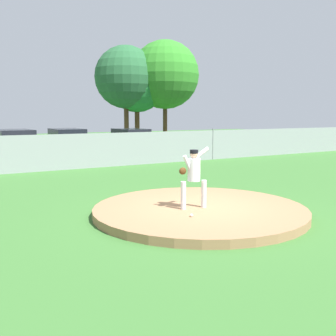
% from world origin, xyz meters
% --- Properties ---
extents(ground_plane, '(80.00, 80.00, 0.00)m').
position_xyz_m(ground_plane, '(0.00, 6.00, 0.00)').
color(ground_plane, '#386B2D').
extents(asphalt_strip, '(44.00, 7.00, 0.01)m').
position_xyz_m(asphalt_strip, '(0.00, 14.50, 0.00)').
color(asphalt_strip, '#2B2B2D').
rests_on(asphalt_strip, ground_plane).
extents(pitchers_mound, '(5.49, 5.49, 0.20)m').
position_xyz_m(pitchers_mound, '(0.00, 0.00, 0.10)').
color(pitchers_mound, '#99704C').
rests_on(pitchers_mound, ground_plane).
extents(pitcher_youth, '(0.83, 0.32, 1.55)m').
position_xyz_m(pitcher_youth, '(-0.25, -0.07, 1.12)').
color(pitcher_youth, silver).
rests_on(pitcher_youth, pitchers_mound).
extents(baseball, '(0.07, 0.07, 0.07)m').
position_xyz_m(baseball, '(-0.76, -0.76, 0.24)').
color(baseball, white).
rests_on(baseball, pitchers_mound).
extents(chainlink_fence, '(39.26, 0.07, 1.77)m').
position_xyz_m(chainlink_fence, '(0.00, 10.00, 0.83)').
color(chainlink_fence, gray).
rests_on(chainlink_fence, ground_plane).
extents(parked_car_teal, '(1.87, 4.49, 1.75)m').
position_xyz_m(parked_car_teal, '(0.78, 14.56, 0.83)').
color(parked_car_teal, '#146066').
rests_on(parked_car_teal, ground_plane).
extents(parked_car_white, '(2.02, 4.75, 1.76)m').
position_xyz_m(parked_car_white, '(-2.13, 14.35, 0.84)').
color(parked_car_white, silver).
rests_on(parked_car_white, ground_plane).
extents(parked_car_silver, '(1.97, 4.43, 1.67)m').
position_xyz_m(parked_car_silver, '(4.75, 14.40, 0.80)').
color(parked_car_silver, '#B7BABF').
rests_on(parked_car_silver, ground_plane).
extents(traffic_cone_orange, '(0.40, 0.40, 0.55)m').
position_xyz_m(traffic_cone_orange, '(8.15, 14.11, 0.26)').
color(traffic_cone_orange, orange).
rests_on(traffic_cone_orange, asphalt_strip).
extents(tree_broad_left, '(5.07, 5.07, 8.09)m').
position_xyz_m(tree_broad_left, '(7.87, 21.94, 5.54)').
color(tree_broad_left, '#4C331E').
rests_on(tree_broad_left, ground_plane).
extents(tree_tall_centre, '(4.88, 4.88, 7.60)m').
position_xyz_m(tree_tall_centre, '(8.93, 22.10, 5.15)').
color(tree_tall_centre, '#4C331E').
rests_on(tree_tall_centre, ground_plane).
extents(tree_leaning_west, '(5.66, 5.66, 8.66)m').
position_xyz_m(tree_leaning_west, '(11.04, 21.04, 5.81)').
color(tree_leaning_west, '#4C331E').
rests_on(tree_leaning_west, ground_plane).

